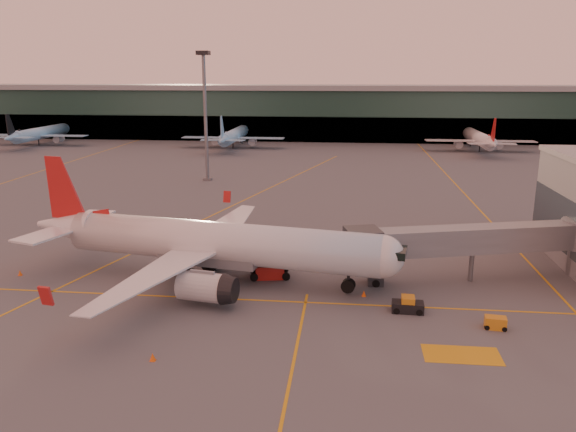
# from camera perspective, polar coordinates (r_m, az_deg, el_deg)

# --- Properties ---
(ground) EXTENTS (600.00, 600.00, 0.00)m
(ground) POSITION_cam_1_polar(r_m,az_deg,el_deg) (50.76, -4.40, -10.70)
(ground) COLOR #4C4F54
(ground) RESTS_ON ground
(taxi_markings) EXTENTS (100.12, 173.00, 0.01)m
(taxi_markings) POSITION_cam_1_polar(r_m,az_deg,el_deg) (93.57, -3.84, 1.07)
(taxi_markings) COLOR orange
(taxi_markings) RESTS_ON ground
(terminal) EXTENTS (400.00, 20.00, 17.60)m
(terminal) POSITION_cam_1_polar(r_m,az_deg,el_deg) (187.58, 3.60, 10.45)
(terminal) COLOR #19382D
(terminal) RESTS_ON ground
(mast_west_near) EXTENTS (2.40, 2.40, 25.60)m
(mast_west_near) POSITION_cam_1_polar(r_m,az_deg,el_deg) (115.01, -8.42, 10.92)
(mast_west_near) COLOR slate
(mast_west_near) RESTS_ON ground
(distant_aircraft_row) EXTENTS (290.00, 34.00, 13.00)m
(distant_aircraft_row) POSITION_cam_1_polar(r_m,az_deg,el_deg) (167.23, -4.10, 6.95)
(distant_aircraft_row) COLOR #8CC3EA
(distant_aircraft_row) RESTS_ON ground
(main_airplane) EXTENTS (41.45, 37.59, 12.55)m
(main_airplane) POSITION_cam_1_polar(r_m,az_deg,el_deg) (59.52, -8.09, -2.78)
(main_airplane) COLOR silver
(main_airplane) RESTS_ON ground
(jet_bridge) EXTENTS (27.88, 10.28, 6.11)m
(jet_bridge) POSITION_cam_1_polar(r_m,az_deg,el_deg) (62.55, 19.51, -2.42)
(jet_bridge) COLOR slate
(jet_bridge) RESTS_ON ground
(catering_truck) EXTENTS (5.83, 3.34, 4.26)m
(catering_truck) POSITION_cam_1_polar(r_m,az_deg,el_deg) (60.32, -2.10, -4.06)
(catering_truck) COLOR red
(catering_truck) RESTS_ON ground
(gpu_cart) EXTENTS (1.95, 1.31, 1.07)m
(gpu_cart) POSITION_cam_1_polar(r_m,az_deg,el_deg) (52.40, 20.32, -10.16)
(gpu_cart) COLOR orange
(gpu_cart) RESTS_ON ground
(pushback_tug) EXTENTS (2.98, 1.72, 1.49)m
(pushback_tug) POSITION_cam_1_polar(r_m,az_deg,el_deg) (53.58, 12.07, -8.89)
(pushback_tug) COLOR black
(pushback_tug) RESTS_ON ground
(cone_nose) EXTENTS (0.42, 0.42, 0.54)m
(cone_nose) POSITION_cam_1_polar(r_m,az_deg,el_deg) (56.80, 11.79, -7.89)
(cone_nose) COLOR #FF5B0D
(cone_nose) RESTS_ON ground
(cone_tail) EXTENTS (0.46, 0.46, 0.58)m
(cone_tail) POSITION_cam_1_polar(r_m,az_deg,el_deg) (68.09, -25.57, -5.23)
(cone_tail) COLOR #FF5B0D
(cone_tail) RESTS_ON ground
(cone_wing_right) EXTENTS (0.49, 0.49, 0.62)m
(cone_wing_right) POSITION_cam_1_polar(r_m,az_deg,el_deg) (45.58, -13.59, -13.75)
(cone_wing_right) COLOR #FF5B0D
(cone_wing_right) RESTS_ON ground
(cone_fwd) EXTENTS (0.47, 0.47, 0.60)m
(cone_fwd) POSITION_cam_1_polar(r_m,az_deg,el_deg) (56.46, 7.72, -7.81)
(cone_fwd) COLOR #FF5B0D
(cone_fwd) RESTS_ON ground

